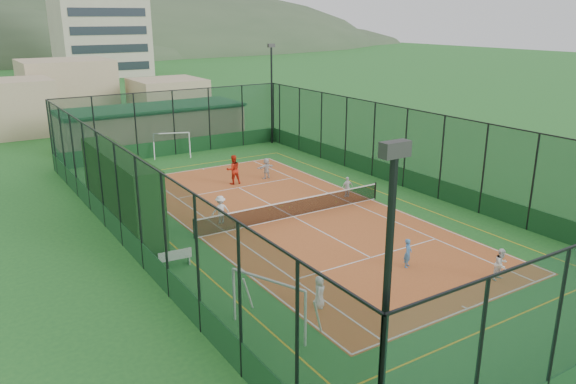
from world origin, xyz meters
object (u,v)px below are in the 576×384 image
at_px(child_near_left, 319,292).
at_px(child_near_right, 501,264).
at_px(child_far_back, 266,168).
at_px(coach, 233,170).
at_px(clubhouse, 153,125).
at_px(futsal_goal_near, 268,306).
at_px(child_far_left, 221,210).
at_px(child_near_mid, 408,253).
at_px(floodlight_sw, 384,339).
at_px(futsal_goal_far, 172,145).
at_px(child_far_right, 347,187).
at_px(floodlight_ne, 272,94).
at_px(white_bench, 174,258).

distance_m(child_near_left, child_near_right, 7.93).
height_order(child_far_back, coach, coach).
bearing_deg(child_near_left, clubhouse, 36.81).
xyz_separation_m(child_far_back, coach, (-2.44, 0.03, 0.26)).
bearing_deg(coach, child_near_right, 106.33).
xyz_separation_m(futsal_goal_near, child_near_left, (2.48, 0.46, -0.36)).
relative_size(clubhouse, coach, 7.96).
bearing_deg(child_far_left, child_near_mid, 120.96).
bearing_deg(futsal_goal_near, child_far_back, -53.76).
bearing_deg(floodlight_sw, child_near_right, 25.92).
relative_size(child_near_mid, child_far_back, 0.93).
bearing_deg(child_near_mid, child_far_back, 53.10).
xyz_separation_m(floodlight_sw, futsal_goal_far, (8.22, 33.30, -3.23)).
bearing_deg(child_far_back, futsal_goal_near, 54.47).
bearing_deg(clubhouse, child_far_left, -100.25).
height_order(child_near_left, child_far_right, child_near_left).
xyz_separation_m(child_near_left, child_far_right, (9.21, 10.01, -0.00)).
distance_m(floodlight_ne, child_near_left, 28.83).
bearing_deg(white_bench, clubhouse, 77.08).
xyz_separation_m(child_far_left, coach, (3.90, 6.13, 0.20)).
relative_size(floodlight_ne, child_near_right, 6.05).
height_order(floodlight_ne, child_far_left, floodlight_ne).
relative_size(child_far_back, coach, 0.73).
relative_size(floodlight_sw, child_near_left, 6.57).
bearing_deg(child_near_right, child_far_left, 116.46).
distance_m(futsal_goal_near, coach, 18.09).
bearing_deg(child_near_left, child_far_left, 40.61).
distance_m(futsal_goal_far, coach, 9.38).
distance_m(child_near_mid, child_far_right, 9.98).
relative_size(clubhouse, child_far_left, 10.06).
xyz_separation_m(child_near_right, child_far_back, (-0.49, 18.23, 0.01)).
distance_m(white_bench, child_near_mid, 10.13).
bearing_deg(white_bench, child_near_mid, -28.06).
xyz_separation_m(floodlight_sw, floodlight_ne, (17.20, 33.20, 0.00)).
xyz_separation_m(floodlight_sw, child_far_left, (4.84, 17.80, -3.36)).
distance_m(child_near_left, coach, 16.81).
relative_size(child_near_mid, child_near_right, 0.94).
relative_size(child_near_left, coach, 0.66).
relative_size(floodlight_ne, futsal_goal_near, 2.67).
relative_size(floodlight_ne, futsal_goal_far, 2.97).
distance_m(futsal_goal_near, child_near_right, 10.26).
height_order(floodlight_ne, child_near_mid, floodlight_ne).
bearing_deg(futsal_goal_far, child_far_back, -51.72).
distance_m(clubhouse, futsal_goal_near, 32.06).
bearing_deg(futsal_goal_far, child_near_mid, -66.71).
relative_size(clubhouse, futsal_goal_far, 5.46).
bearing_deg(floodlight_ne, child_far_left, -128.75).
bearing_deg(child_far_back, child_near_right, 86.18).
xyz_separation_m(floodlight_ne, child_far_right, (-3.97, -15.40, -3.49)).
xyz_separation_m(futsal_goal_far, child_near_left, (-4.19, -25.50, -0.26)).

